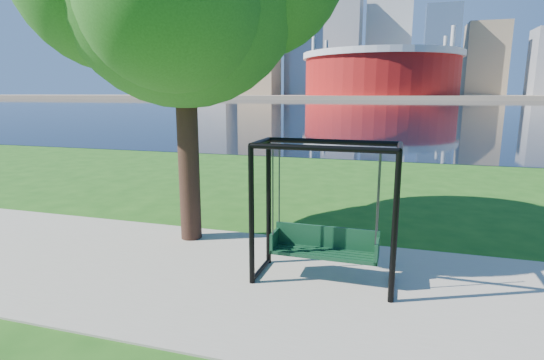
% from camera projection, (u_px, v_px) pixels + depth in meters
% --- Properties ---
extents(ground, '(900.00, 900.00, 0.00)m').
position_uv_depth(ground, '(289.00, 270.00, 6.81)').
color(ground, '#1E5114').
rests_on(ground, ground).
extents(path, '(120.00, 4.00, 0.03)m').
position_uv_depth(path, '(280.00, 283.00, 6.33)').
color(path, '#9E937F').
rests_on(path, ground).
extents(river, '(900.00, 180.00, 0.02)m').
position_uv_depth(river, '(394.00, 106.00, 102.53)').
color(river, black).
rests_on(river, ground).
extents(far_bank, '(900.00, 228.00, 2.00)m').
position_uv_depth(far_bank, '(399.00, 97.00, 293.78)').
color(far_bank, '#937F60').
rests_on(far_bank, ground).
extents(stadium, '(83.00, 83.00, 32.00)m').
position_uv_depth(stadium, '(381.00, 72.00, 227.33)').
color(stadium, maroon).
rests_on(stadium, far_bank).
extents(skyline, '(392.00, 66.00, 96.50)m').
position_uv_depth(skyline, '(396.00, 46.00, 300.60)').
color(skyline, gray).
rests_on(skyline, far_bank).
extents(swing, '(2.08, 0.91, 2.12)m').
position_uv_depth(swing, '(325.00, 216.00, 6.22)').
color(swing, black).
rests_on(swing, ground).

